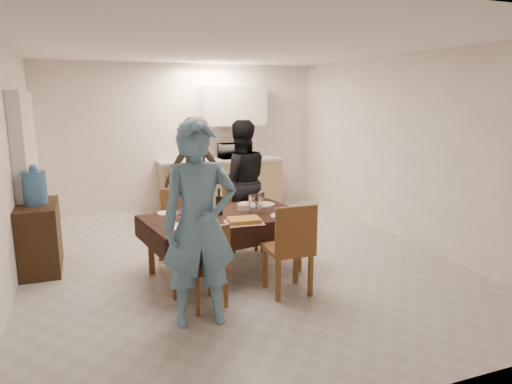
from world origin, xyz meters
TOP-DOWN VIEW (x-y plane):
  - floor at (0.00, 0.00)m, footprint 5.00×6.00m
  - ceiling at (0.00, 0.00)m, footprint 5.00×6.00m
  - wall_back at (0.00, 3.00)m, footprint 5.00×0.02m
  - wall_front at (0.00, -3.00)m, footprint 5.00×0.02m
  - wall_left at (-2.50, 0.00)m, footprint 0.02×6.00m
  - wall_right at (2.50, 0.00)m, footprint 0.02×6.00m
  - stub_partition at (-2.42, 1.20)m, footprint 0.15×1.40m
  - kitchen_base_cabinet at (0.60, 2.68)m, footprint 2.20×0.60m
  - kitchen_worktop at (0.60, 2.68)m, footprint 2.24×0.64m
  - upper_cabinet at (0.90, 2.82)m, footprint 1.20×0.34m
  - dining_table at (-0.26, -0.39)m, footprint 1.93×1.32m
  - chair_near_left at (-0.71, -1.22)m, footprint 0.47×0.48m
  - chair_near_right at (0.19, -1.24)m, footprint 0.45×0.45m
  - chair_far_left at (-0.71, 0.27)m, footprint 0.50×0.51m
  - chair_far_right at (0.19, 0.27)m, footprint 0.40×0.40m
  - console at (-2.28, 0.48)m, footprint 0.44×0.87m
  - water_jug at (-2.28, 0.48)m, footprint 0.26×0.26m
  - wine_bottle at (-0.31, -0.34)m, footprint 0.08×0.08m
  - water_pitcher at (0.09, -0.44)m, footprint 0.14×0.14m
  - savoury_tart at (-0.16, -0.77)m, footprint 0.43×0.34m
  - salad_bowl at (0.04, -0.21)m, footprint 0.17×0.17m
  - mushroom_dish at (-0.31, -0.11)m, footprint 0.18×0.18m
  - wine_glass_a at (-0.81, -0.64)m, footprint 0.09×0.09m
  - wine_glass_b at (0.29, -0.14)m, footprint 0.09×0.09m
  - wine_glass_c at (-0.46, -0.09)m, footprint 0.08×0.08m
  - plate_near_left at (-0.86, -0.69)m, footprint 0.27×0.27m
  - plate_near_right at (0.34, -0.69)m, footprint 0.29×0.29m
  - plate_far_left at (-0.86, -0.09)m, footprint 0.24×0.24m
  - plate_far_right at (0.34, -0.09)m, footprint 0.28×0.28m
  - microwave at (0.83, 2.68)m, footprint 0.49×0.33m
  - person_near at (-0.81, -1.44)m, footprint 0.71×0.50m
  - person_far at (0.29, 0.66)m, footprint 0.89×0.73m
  - person_kitchen at (0.04, 2.23)m, footprint 1.10×0.63m

SIDE VIEW (x-z plane):
  - floor at x=0.00m, z-range -0.01..0.01m
  - console at x=-2.28m, z-range 0.00..0.81m
  - kitchen_base_cabinet at x=0.60m, z-range 0.00..0.86m
  - chair_near_left at x=-0.71m, z-range 0.29..0.75m
  - chair_far_left at x=-0.71m, z-range 0.29..0.75m
  - chair_far_right at x=0.19m, z-range 0.29..0.76m
  - chair_near_right at x=0.19m, z-range 0.33..0.86m
  - dining_table at x=-0.26m, z-range 0.32..1.01m
  - plate_far_left at x=-0.86m, z-range 0.70..0.71m
  - plate_near_left at x=-0.86m, z-range 0.70..0.71m
  - plate_far_right at x=0.34m, z-range 0.70..0.71m
  - plate_near_right at x=0.34m, z-range 0.70..0.71m
  - mushroom_dish at x=-0.31m, z-range 0.70..0.73m
  - savoury_tart at x=-0.16m, z-range 0.70..0.75m
  - salad_bowl at x=0.04m, z-range 0.70..0.76m
  - wine_glass_c at x=-0.46m, z-range 0.70..0.87m
  - wine_glass_a at x=-0.81m, z-range 0.70..0.89m
  - wine_glass_b at x=0.29m, z-range 0.70..0.90m
  - water_pitcher at x=0.09m, z-range 0.70..0.92m
  - person_kitchen at x=0.04m, z-range 0.00..1.70m
  - wine_bottle at x=-0.31m, z-range 0.70..1.01m
  - person_far at x=0.29m, z-range 0.00..1.72m
  - kitchen_worktop at x=0.60m, z-range 0.86..0.91m
  - person_near at x=-0.81m, z-range 0.00..1.84m
  - water_jug at x=-2.28m, z-range 0.81..1.19m
  - microwave at x=0.83m, z-range 0.91..1.18m
  - stub_partition at x=-2.42m, z-range 0.00..2.10m
  - wall_back at x=0.00m, z-range 0.00..2.60m
  - wall_front at x=0.00m, z-range 0.00..2.60m
  - wall_left at x=-2.50m, z-range 0.00..2.60m
  - wall_right at x=2.50m, z-range 0.00..2.60m
  - upper_cabinet at x=0.90m, z-range 1.50..2.20m
  - ceiling at x=0.00m, z-range 2.59..2.61m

